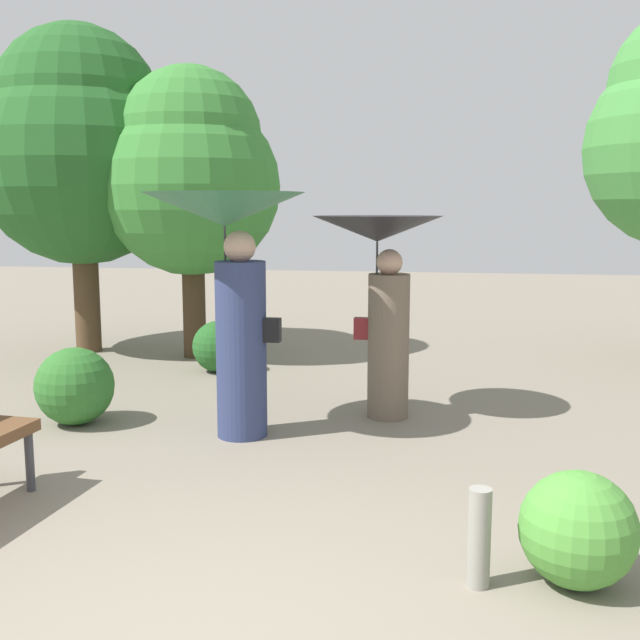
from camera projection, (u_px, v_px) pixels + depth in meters
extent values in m
cylinder|color=navy|center=(241.00, 350.00, 6.37)|extent=(0.43, 0.43, 1.50)
sphere|color=tan|center=(240.00, 247.00, 6.24)|extent=(0.27, 0.27, 0.27)
cylinder|color=#333338|center=(225.00, 275.00, 6.30)|extent=(0.02, 0.02, 0.81)
cone|color=#33724C|center=(224.00, 209.00, 6.22)|extent=(1.35, 1.35, 0.28)
cube|color=black|center=(272.00, 330.00, 6.28)|extent=(0.14, 0.10, 0.20)
cylinder|color=#6B5B4C|center=(388.00, 346.00, 6.96)|extent=(0.38, 0.38, 1.34)
sphere|color=tan|center=(389.00, 262.00, 6.84)|extent=(0.24, 0.24, 0.24)
cylinder|color=#333338|center=(377.00, 283.00, 6.90)|extent=(0.02, 0.02, 0.76)
cone|color=black|center=(377.00, 229.00, 6.82)|extent=(1.19, 1.19, 0.23)
cube|color=maroon|center=(362.00, 328.00, 6.99)|extent=(0.14, 0.10, 0.20)
cylinder|color=#38383D|center=(30.00, 460.00, 5.18)|extent=(0.06, 0.06, 0.44)
cylinder|color=#4C3823|center=(84.00, 227.00, 10.03)|extent=(0.34, 0.34, 3.38)
sphere|color=#235B23|center=(81.00, 162.00, 9.90)|extent=(2.70, 2.70, 2.70)
sphere|color=#235B23|center=(78.00, 109.00, 9.80)|extent=(2.16, 2.16, 2.16)
cylinder|color=#42301E|center=(193.00, 244.00, 9.67)|extent=(0.29, 0.29, 2.94)
sphere|color=#387F33|center=(191.00, 186.00, 9.57)|extent=(2.27, 2.27, 2.27)
sphere|color=#387F33|center=(190.00, 139.00, 9.48)|extent=(1.82, 1.82, 1.82)
sphere|color=#235B23|center=(218.00, 347.00, 8.94)|extent=(0.61, 0.61, 0.61)
sphere|color=#4C9338|center=(578.00, 529.00, 3.87)|extent=(0.61, 0.61, 0.61)
sphere|color=#2D6B28|center=(75.00, 386.00, 6.76)|extent=(0.70, 0.70, 0.70)
cylinder|color=gray|center=(479.00, 538.00, 3.86)|extent=(0.12, 0.12, 0.53)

